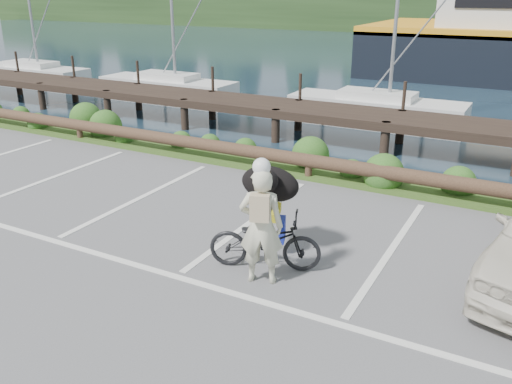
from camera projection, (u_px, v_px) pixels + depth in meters
ground at (192, 266)px, 8.45m from camera, size 72.00×72.00×0.00m
vegetation_strip at (320, 169)px, 12.79m from camera, size 34.00×1.60×0.10m
log_rail at (308, 180)px, 12.24m from camera, size 32.00×0.30×0.60m
bicycle at (265, 241)px, 8.24m from camera, size 1.82×1.14×0.90m
cyclist at (261, 226)px, 7.72m from camera, size 0.74×0.61×1.75m
dog at (270, 184)px, 8.49m from camera, size 0.78×1.08×0.57m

